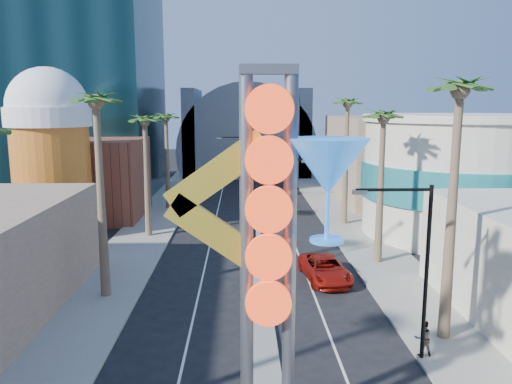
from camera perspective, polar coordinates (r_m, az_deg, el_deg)
The scene contains 20 objects.
sidewalk_west at distance 49.66m, azimuth -11.67°, elevation -3.45°, with size 5.00×100.00×0.15m, color gray.
sidewalk_east at distance 49.98m, azimuth 10.35°, elevation -3.32°, with size 5.00×100.00×0.15m, color gray.
median at distance 51.83m, azimuth -0.68°, elevation -2.69°, with size 1.60×84.00×0.15m, color gray.
brick_filler_west at distance 53.32m, azimuth -18.15°, elevation 1.46°, with size 10.00×10.00×8.00m, color brown.
filler_east at distance 63.21m, azimuth 13.85°, elevation 3.81°, with size 10.00×20.00×10.00m, color #8F6F5C.
beer_mug at distance 45.69m, azimuth -22.44°, elevation 4.74°, with size 7.00×7.00×14.50m.
turquoise_building at distance 46.97m, azimuth 22.03°, elevation 1.69°, with size 16.60×16.60×10.60m.
canopy at distance 84.89m, azimuth -1.08°, elevation 5.09°, with size 22.00×16.00×22.00m.
neon_sign at distance 16.15m, azimuth 4.31°, elevation -4.52°, with size 6.53×2.60×12.55m.
streetlight_0 at distance 33.25m, azimuth 0.78°, elevation -1.32°, with size 3.79×0.25×8.00m.
streetlight_1 at distance 56.96m, azimuth -1.34°, elevation 3.34°, with size 3.79×0.25×8.00m.
streetlight_2 at distance 22.87m, azimuth 17.88°, elevation -7.09°, with size 3.45×0.25×8.00m.
palm_1 at distance 29.74m, azimuth -17.77°, elevation 8.44°, with size 2.40×2.40×12.70m.
palm_2 at distance 43.41m, azimuth -12.58°, elevation 7.18°, with size 2.40×2.40×11.20m.
palm_3 at distance 55.23m, azimuth -10.24°, elevation 7.77°, with size 2.40×2.40×11.20m.
palm_5 at distance 24.65m, azimuth 22.18°, elevation 9.04°, with size 2.40×2.40×13.20m.
palm_6 at distance 35.99m, azimuth 14.34°, elevation 7.34°, with size 2.40×2.40×11.70m.
palm_7 at distance 47.63m, azimuth 10.41°, elevation 9.09°, with size 2.40×2.40×12.70m.
red_pickup at distance 33.31m, azimuth 7.89°, elevation -8.69°, with size 2.57×5.58×1.55m, color maroon.
pedestrian_b at distance 24.60m, azimuth 18.55°, elevation -15.54°, with size 0.80×0.62×1.65m, color gray.
Camera 1 is at (-0.84, -12.60, 11.29)m, focal length 35.00 mm.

